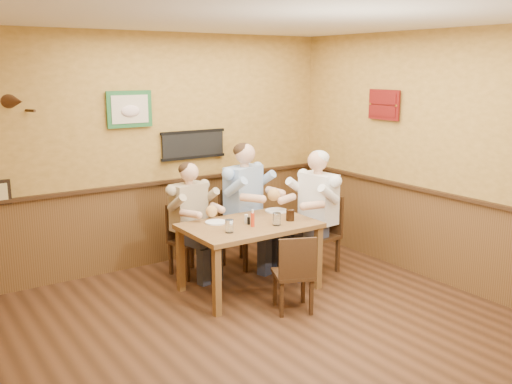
% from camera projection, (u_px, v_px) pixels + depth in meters
% --- Properties ---
extents(room, '(5.02, 5.03, 2.81)m').
position_uv_depth(room, '(268.00, 151.00, 4.92)').
color(room, '#321C0F').
rests_on(room, ground).
extents(dining_table, '(1.40, 0.90, 0.75)m').
position_uv_depth(dining_table, '(250.00, 232.00, 6.13)').
color(dining_table, brown).
rests_on(dining_table, ground).
extents(chair_back_left, '(0.46, 0.46, 0.84)m').
position_uv_depth(chair_back_left, '(189.00, 240.00, 6.64)').
color(chair_back_left, '#3B2412').
rests_on(chair_back_left, ground).
extents(chair_back_right, '(0.55, 0.55, 0.95)m').
position_uv_depth(chair_back_right, '(243.00, 228.00, 6.95)').
color(chair_back_right, '#3B2412').
rests_on(chair_back_right, ground).
extents(chair_right_end, '(0.46, 0.46, 0.92)m').
position_uv_depth(chair_right_end, '(318.00, 234.00, 6.75)').
color(chair_right_end, '#3B2412').
rests_on(chair_right_end, ground).
extents(chair_near_side, '(0.49, 0.49, 0.80)m').
position_uv_depth(chair_near_side, '(293.00, 272.00, 5.66)').
color(chair_near_side, '#3B2412').
rests_on(chair_near_side, ground).
extents(diner_tan_shirt, '(0.65, 0.65, 1.20)m').
position_uv_depth(diner_tan_shirt, '(189.00, 225.00, 6.60)').
color(diner_tan_shirt, tan).
rests_on(diner_tan_shirt, ground).
extents(diner_blue_polo, '(0.79, 0.79, 1.36)m').
position_uv_depth(diner_blue_polo, '(243.00, 211.00, 6.91)').
color(diner_blue_polo, '#8BA9D1').
rests_on(diner_blue_polo, ground).
extents(diner_white_elder, '(0.66, 0.66, 1.31)m').
position_uv_depth(diner_white_elder, '(318.00, 218.00, 6.70)').
color(diner_white_elder, white).
rests_on(diner_white_elder, ground).
extents(water_glass_left, '(0.11, 0.11, 0.13)m').
position_uv_depth(water_glass_left, '(229.00, 226.00, 5.77)').
color(water_glass_left, white).
rests_on(water_glass_left, dining_table).
extents(water_glass_mid, '(0.12, 0.12, 0.13)m').
position_uv_depth(water_glass_mid, '(277.00, 219.00, 6.04)').
color(water_glass_mid, white).
rests_on(water_glass_mid, dining_table).
extents(cola_tumbler, '(0.11, 0.11, 0.12)m').
position_uv_depth(cola_tumbler, '(290.00, 215.00, 6.22)').
color(cola_tumbler, black).
rests_on(cola_tumbler, dining_table).
extents(hot_sauce_bottle, '(0.05, 0.05, 0.17)m').
position_uv_depth(hot_sauce_bottle, '(253.00, 219.00, 5.98)').
color(hot_sauce_bottle, red).
rests_on(hot_sauce_bottle, dining_table).
extents(salt_shaker, '(0.04, 0.04, 0.10)m').
position_uv_depth(salt_shaker, '(246.00, 219.00, 6.11)').
color(salt_shaker, silver).
rests_on(salt_shaker, dining_table).
extents(pepper_shaker, '(0.03, 0.03, 0.08)m').
position_uv_depth(pepper_shaker, '(249.00, 221.00, 6.07)').
color(pepper_shaker, black).
rests_on(pepper_shaker, dining_table).
extents(plate_far_left, '(0.26, 0.26, 0.02)m').
position_uv_depth(plate_far_left, '(216.00, 222.00, 6.14)').
color(plate_far_left, white).
rests_on(plate_far_left, dining_table).
extents(plate_far_right, '(0.33, 0.33, 0.02)m').
position_uv_depth(plate_far_right, '(276.00, 211.00, 6.63)').
color(plate_far_right, silver).
rests_on(plate_far_right, dining_table).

